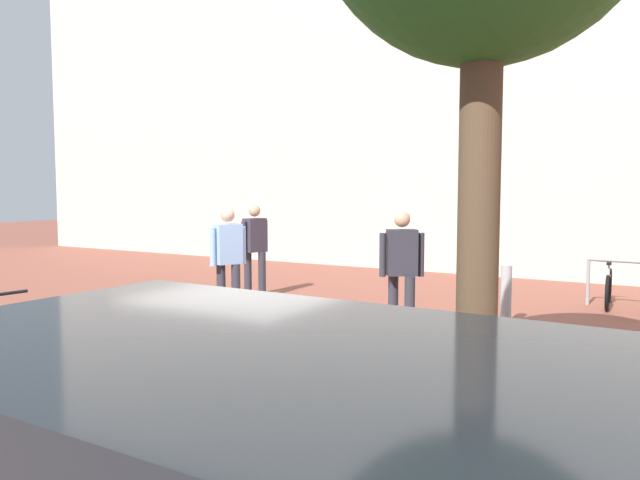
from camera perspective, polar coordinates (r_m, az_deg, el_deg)
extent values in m
plane|color=brown|center=(8.66, -6.87, -8.82)|extent=(60.00, 60.00, 0.00)
cube|color=beige|center=(16.11, 11.71, 15.27)|extent=(28.00, 1.20, 10.00)
cube|color=#336028|center=(6.94, -18.92, -11.78)|extent=(7.00, 1.10, 0.16)
cylinder|color=brown|center=(4.38, 14.12, -0.98)|extent=(0.28, 0.28, 3.19)
torus|color=black|center=(8.11, -25.84, -7.80)|extent=(0.66, 0.15, 0.66)
cylinder|color=black|center=(8.14, -26.35, -4.34)|extent=(0.10, 0.42, 0.04)
cylinder|color=#99999E|center=(11.86, 23.13, -3.53)|extent=(0.06, 0.06, 0.80)
torus|color=black|center=(11.39, 24.61, -4.39)|extent=(0.09, 0.61, 0.61)
torus|color=black|center=(12.32, 24.78, -3.74)|extent=(0.09, 0.61, 0.61)
cylinder|color=silver|center=(11.83, 24.73, -3.09)|extent=(0.08, 0.77, 0.03)
cylinder|color=silver|center=(11.95, 24.71, -4.14)|extent=(0.07, 0.56, 0.40)
cylinder|color=silver|center=(11.64, 24.72, -2.65)|extent=(0.03, 0.03, 0.26)
cube|color=black|center=(11.63, 24.74, -1.93)|extent=(0.08, 0.19, 0.05)
cylinder|color=silver|center=(12.15, 24.83, -1.76)|extent=(0.39, 0.06, 0.04)
cylinder|color=#ADADB2|center=(9.63, 16.51, -4.88)|extent=(0.16, 0.16, 0.90)
cylinder|color=#2D2D38|center=(8.52, 8.13, -6.13)|extent=(0.14, 0.14, 0.85)
cylinder|color=#2D2D38|center=(8.74, 6.65, -5.84)|extent=(0.14, 0.14, 0.85)
cube|color=#2D2D38|center=(8.53, 7.43, -1.13)|extent=(0.47, 0.42, 0.62)
cylinder|color=#2D2D38|center=(8.58, 9.14, -1.32)|extent=(0.09, 0.09, 0.59)
cylinder|color=#2D2D38|center=(8.49, 5.70, -1.35)|extent=(0.09, 0.09, 0.59)
sphere|color=tan|center=(8.49, 7.47, 1.90)|extent=(0.22, 0.22, 0.22)
cylinder|color=#2D2D38|center=(9.96, -8.95, -4.57)|extent=(0.14, 0.14, 0.85)
cylinder|color=#2D2D38|center=(9.90, -7.63, -4.61)|extent=(0.14, 0.14, 0.85)
cube|color=#8CB2E5|center=(9.84, -8.34, -0.36)|extent=(0.39, 0.46, 0.62)
cylinder|color=#8CB2E5|center=(9.73, -9.72, -0.62)|extent=(0.09, 0.09, 0.59)
cylinder|color=#8CB2E5|center=(9.96, -7.00, -0.47)|extent=(0.09, 0.09, 0.59)
sphere|color=tan|center=(9.81, -8.37, 2.26)|extent=(0.22, 0.22, 0.22)
cylinder|color=#2D2D38|center=(11.77, -6.56, -3.12)|extent=(0.14, 0.14, 0.85)
cylinder|color=#2D2D38|center=(11.74, -5.27, -3.13)|extent=(0.14, 0.14, 0.85)
cube|color=#383342|center=(11.67, -5.95, 0.45)|extent=(0.33, 0.45, 0.62)
cylinder|color=#383342|center=(11.51, -6.93, 0.23)|extent=(0.09, 0.09, 0.59)
cylinder|color=#383342|center=(11.85, -4.98, 0.37)|extent=(0.09, 0.09, 0.59)
sphere|color=tan|center=(11.65, -5.96, 2.66)|extent=(0.22, 0.22, 0.22)
cube|color=#1E2328|center=(2.13, -7.14, -16.26)|extent=(2.45, 1.65, 0.56)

